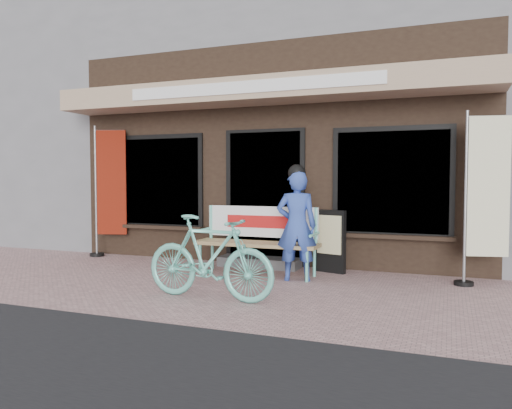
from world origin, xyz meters
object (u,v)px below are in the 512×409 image
at_px(nobori_red, 109,189).
at_px(nobori_cream, 484,196).
at_px(person, 297,224).
at_px(menu_stand, 331,241).
at_px(bench, 259,235).
at_px(bicycle, 209,257).

distance_m(nobori_red, nobori_cream, 6.13).
bearing_deg(nobori_cream, person, -179.56).
distance_m(person, menu_stand, 0.85).
xyz_separation_m(nobori_red, nobori_cream, (6.13, -0.29, -0.03)).
xyz_separation_m(bench, nobori_cream, (3.02, 0.30, 0.60)).
relative_size(bench, menu_stand, 1.96).
height_order(person, bicycle, person).
height_order(bench, nobori_cream, nobori_cream).
bearing_deg(bench, nobori_red, 169.49).
height_order(nobori_red, nobori_cream, nobori_red).
relative_size(person, nobori_red, 0.68).
distance_m(person, nobori_red, 3.87).
bearing_deg(person, menu_stand, 49.89).
bearing_deg(menu_stand, nobori_cream, 11.40).
height_order(nobori_red, menu_stand, nobori_red).
bearing_deg(bicycle, bench, 3.37).
distance_m(bench, nobori_cream, 3.09).
distance_m(bicycle, nobori_red, 3.91).
height_order(person, nobori_cream, nobori_cream).
relative_size(nobori_cream, menu_stand, 2.44).
bearing_deg(nobori_cream, nobori_red, 164.87).
distance_m(person, bicycle, 1.57).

